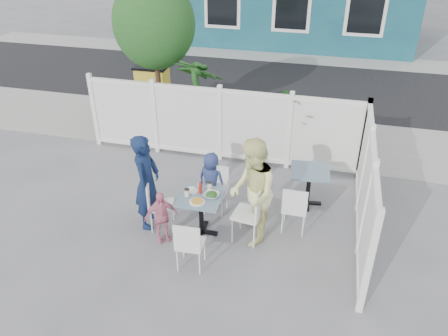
% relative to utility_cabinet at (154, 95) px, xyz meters
% --- Properties ---
extents(ground, '(80.00, 80.00, 0.00)m').
position_rel_utility_cabinet_xyz_m(ground, '(2.06, -4.00, -0.69)').
color(ground, slate).
extents(near_sidewalk, '(24.00, 2.60, 0.01)m').
position_rel_utility_cabinet_xyz_m(near_sidewalk, '(2.06, -0.20, -0.68)').
color(near_sidewalk, gray).
rests_on(near_sidewalk, ground).
extents(street, '(24.00, 5.00, 0.01)m').
position_rel_utility_cabinet_xyz_m(street, '(2.06, 3.50, -0.68)').
color(street, black).
rests_on(street, ground).
extents(far_sidewalk, '(24.00, 1.60, 0.01)m').
position_rel_utility_cabinet_xyz_m(far_sidewalk, '(2.06, 6.60, -0.68)').
color(far_sidewalk, gray).
rests_on(far_sidewalk, ground).
extents(fence_back, '(5.86, 0.08, 1.60)m').
position_rel_utility_cabinet_xyz_m(fence_back, '(2.16, -1.60, 0.10)').
color(fence_back, white).
rests_on(fence_back, ground).
extents(fence_right, '(0.08, 3.66, 1.60)m').
position_rel_utility_cabinet_xyz_m(fence_right, '(5.06, -3.40, 0.10)').
color(fence_right, white).
rests_on(fence_right, ground).
extents(tree, '(1.80, 1.62, 3.59)m').
position_rel_utility_cabinet_xyz_m(tree, '(0.46, -0.70, 1.91)').
color(tree, '#382316').
rests_on(tree, ground).
extents(utility_cabinet, '(0.75, 0.54, 1.37)m').
position_rel_utility_cabinet_xyz_m(utility_cabinet, '(0.00, 0.00, 0.00)').
color(utility_cabinet, gold).
rests_on(utility_cabinet, ground).
extents(potted_shrub_a, '(1.36, 1.36, 1.99)m').
position_rel_utility_cabinet_xyz_m(potted_shrub_a, '(1.50, -0.90, 0.31)').
color(potted_shrub_a, '#113B15').
rests_on(potted_shrub_a, ground).
extents(potted_shrub_b, '(1.65, 1.74, 1.53)m').
position_rel_utility_cabinet_xyz_m(potted_shrub_b, '(3.92, -1.00, 0.08)').
color(potted_shrub_b, '#113B15').
rests_on(potted_shrub_b, ground).
extents(main_table, '(0.70, 0.70, 0.73)m').
position_rel_utility_cabinet_xyz_m(main_table, '(2.51, -4.14, -0.12)').
color(main_table, '#455878').
rests_on(main_table, ground).
extents(spare_table, '(0.74, 0.74, 0.71)m').
position_rel_utility_cabinet_xyz_m(spare_table, '(4.14, -2.84, -0.13)').
color(spare_table, '#455878').
rests_on(spare_table, ground).
extents(chair_left, '(0.49, 0.50, 0.90)m').
position_rel_utility_cabinet_xyz_m(chair_left, '(1.75, -4.16, -0.16)').
color(chair_left, white).
rests_on(chair_left, ground).
extents(chair_right, '(0.50, 0.51, 1.00)m').
position_rel_utility_cabinet_xyz_m(chair_right, '(3.36, -4.10, -0.10)').
color(chair_right, white).
rests_on(chair_right, ground).
extents(chair_back, '(0.40, 0.39, 0.84)m').
position_rel_utility_cabinet_xyz_m(chair_back, '(2.58, -3.41, -0.20)').
color(chair_back, white).
rests_on(chair_back, ground).
extents(chair_near, '(0.41, 0.40, 0.87)m').
position_rel_utility_cabinet_xyz_m(chair_near, '(2.60, -5.01, -0.18)').
color(chair_near, white).
rests_on(chair_near, ground).
extents(chair_spare, '(0.40, 0.39, 0.88)m').
position_rel_utility_cabinet_xyz_m(chair_spare, '(3.98, -3.73, -0.17)').
color(chair_spare, white).
rests_on(chair_spare, ground).
extents(man, '(0.44, 0.63, 1.67)m').
position_rel_utility_cabinet_xyz_m(man, '(1.58, -4.10, 0.15)').
color(man, '#101E41').
rests_on(man, ground).
extents(woman, '(0.90, 1.03, 1.79)m').
position_rel_utility_cabinet_xyz_m(woman, '(3.33, -4.07, 0.21)').
color(woman, '#F1F659').
rests_on(woman, ground).
extents(boy, '(0.57, 0.43, 1.05)m').
position_rel_utility_cabinet_xyz_m(boy, '(2.45, -3.29, -0.16)').
color(boy, navy).
rests_on(boy, ground).
extents(toddler, '(0.57, 0.50, 0.92)m').
position_rel_utility_cabinet_xyz_m(toddler, '(1.94, -4.47, -0.23)').
color(toddler, pink).
rests_on(toddler, ground).
extents(plate_main, '(0.25, 0.25, 0.02)m').
position_rel_utility_cabinet_xyz_m(plate_main, '(2.51, -4.31, 0.05)').
color(plate_main, white).
rests_on(plate_main, main_table).
extents(plate_side, '(0.21, 0.21, 0.01)m').
position_rel_utility_cabinet_xyz_m(plate_side, '(2.32, -4.02, 0.05)').
color(plate_side, white).
rests_on(plate_side, main_table).
extents(salad_bowl, '(0.24, 0.24, 0.06)m').
position_rel_utility_cabinet_xyz_m(salad_bowl, '(2.69, -4.11, 0.08)').
color(salad_bowl, white).
rests_on(salad_bowl, main_table).
extents(coffee_cup_a, '(0.08, 0.08, 0.12)m').
position_rel_utility_cabinet_xyz_m(coffee_cup_a, '(2.30, -4.18, 0.11)').
color(coffee_cup_a, beige).
rests_on(coffee_cup_a, main_table).
extents(coffee_cup_b, '(0.08, 0.08, 0.12)m').
position_rel_utility_cabinet_xyz_m(coffee_cup_b, '(2.59, -3.89, 0.11)').
color(coffee_cup_b, beige).
rests_on(coffee_cup_b, main_table).
extents(ketchup_bottle, '(0.05, 0.05, 0.17)m').
position_rel_utility_cabinet_xyz_m(ketchup_bottle, '(2.48, -4.05, 0.13)').
color(ketchup_bottle, '#AE1D14').
rests_on(ketchup_bottle, main_table).
extents(salt_shaker, '(0.03, 0.03, 0.07)m').
position_rel_utility_cabinet_xyz_m(salt_shaker, '(2.41, -3.90, 0.08)').
color(salt_shaker, white).
rests_on(salt_shaker, main_table).
extents(pepper_shaker, '(0.03, 0.03, 0.07)m').
position_rel_utility_cabinet_xyz_m(pepper_shaker, '(2.44, -3.88, 0.08)').
color(pepper_shaker, black).
rests_on(pepper_shaker, main_table).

